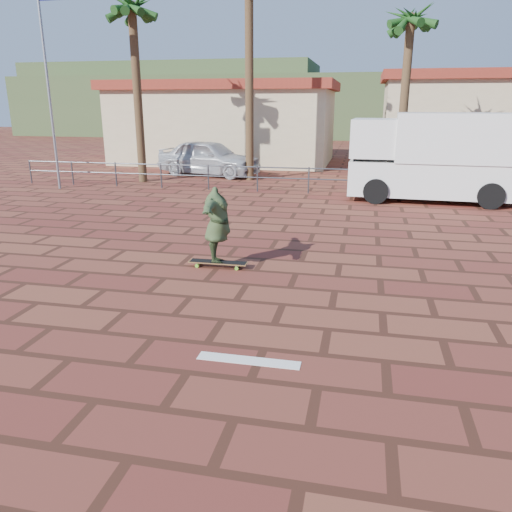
{
  "coord_description": "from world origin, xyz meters",
  "views": [
    {
      "loc": [
        2.06,
        -7.03,
        3.3
      ],
      "look_at": [
        0.33,
        0.96,
        0.8
      ],
      "focal_mm": 35.0,
      "sensor_mm": 36.0,
      "label": 1
    }
  ],
  "objects_px": {
    "campervan": "(437,155)",
    "longboard": "(218,263)",
    "car_white": "(411,162)",
    "car_silver": "(209,158)",
    "skateboarder": "(217,225)"
  },
  "relations": [
    {
      "from": "skateboarder",
      "to": "campervan",
      "type": "xyz_separation_m",
      "value": [
        5.34,
        8.93,
        0.67
      ]
    },
    {
      "from": "longboard",
      "to": "car_silver",
      "type": "height_order",
      "value": "car_silver"
    },
    {
      "from": "campervan",
      "to": "longboard",
      "type": "bearing_deg",
      "value": -118.35
    },
    {
      "from": "car_white",
      "to": "longboard",
      "type": "bearing_deg",
      "value": 161.4
    },
    {
      "from": "longboard",
      "to": "campervan",
      "type": "distance_m",
      "value": 10.51
    },
    {
      "from": "skateboarder",
      "to": "campervan",
      "type": "height_order",
      "value": "campervan"
    },
    {
      "from": "longboard",
      "to": "car_white",
      "type": "bearing_deg",
      "value": 69.69
    },
    {
      "from": "car_silver",
      "to": "skateboarder",
      "type": "bearing_deg",
      "value": -149.27
    },
    {
      "from": "skateboarder",
      "to": "car_white",
      "type": "height_order",
      "value": "skateboarder"
    },
    {
      "from": "campervan",
      "to": "car_silver",
      "type": "height_order",
      "value": "campervan"
    },
    {
      "from": "longboard",
      "to": "skateboarder",
      "type": "relative_size",
      "value": 0.64
    },
    {
      "from": "campervan",
      "to": "car_white",
      "type": "bearing_deg",
      "value": 98.14
    },
    {
      "from": "campervan",
      "to": "car_silver",
      "type": "xyz_separation_m",
      "value": [
        -9.73,
        4.5,
        -0.74
      ]
    },
    {
      "from": "skateboarder",
      "to": "car_silver",
      "type": "distance_m",
      "value": 14.13
    },
    {
      "from": "car_silver",
      "to": "campervan",
      "type": "bearing_deg",
      "value": -102.18
    }
  ]
}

